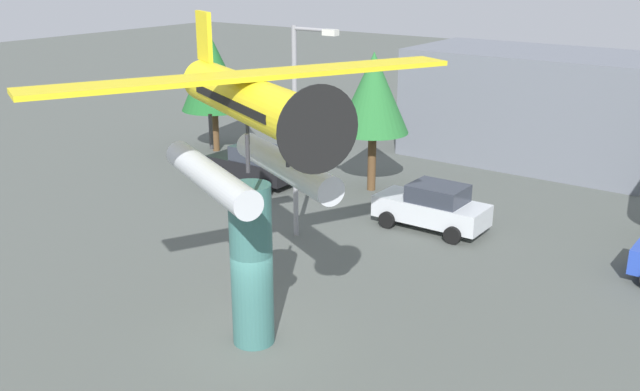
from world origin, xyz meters
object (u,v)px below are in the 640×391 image
(tree_west, at_px, (213,74))
(tree_east, at_px, (373,93))
(storefront_building, at_px, (535,106))
(streetlight_primary, at_px, (300,118))
(display_pedestal, at_px, (252,266))
(car_near_black, at_px, (253,164))
(floatplane_monument, at_px, (249,120))
(car_mid_silver, at_px, (433,207))

(tree_west, xyz_separation_m, tree_east, (10.14, -0.88, 0.24))
(storefront_building, distance_m, tree_west, 16.21)
(streetlight_primary, bearing_deg, display_pedestal, -62.05)
(streetlight_primary, bearing_deg, tree_west, 147.16)
(car_near_black, height_order, streetlight_primary, streetlight_primary)
(floatplane_monument, bearing_deg, car_near_black, 157.01)
(car_near_black, bearing_deg, car_mid_silver, 177.29)
(storefront_building, bearing_deg, streetlight_primary, -100.87)
(tree_west, bearing_deg, floatplane_monument, -43.39)
(car_mid_silver, xyz_separation_m, streetlight_primary, (-3.52, -3.49, 3.52))
(display_pedestal, relative_size, car_mid_silver, 1.04)
(car_mid_silver, xyz_separation_m, storefront_building, (-0.59, 11.78, 1.81))
(floatplane_monument, distance_m, storefront_building, 22.32)
(car_near_black, distance_m, car_mid_silver, 9.18)
(display_pedestal, bearing_deg, car_near_black, 130.84)
(car_mid_silver, distance_m, storefront_building, 11.93)
(display_pedestal, bearing_deg, floatplane_monument, -25.96)
(streetlight_primary, relative_size, storefront_building, 0.63)
(car_near_black, distance_m, tree_west, 6.97)
(car_mid_silver, xyz_separation_m, tree_east, (-4.38, 2.73, 3.38))
(display_pedestal, relative_size, storefront_building, 0.37)
(display_pedestal, xyz_separation_m, streetlight_primary, (-3.57, 6.72, 2.22))
(floatplane_monument, relative_size, car_mid_silver, 2.34)
(floatplane_monument, bearing_deg, tree_east, 135.20)
(floatplane_monument, bearing_deg, streetlight_primary, 144.48)
(display_pedestal, distance_m, streetlight_primary, 7.93)
(tree_east, bearing_deg, car_mid_silver, -31.95)
(car_near_black, distance_m, streetlight_primary, 7.72)
(floatplane_monument, height_order, car_mid_silver, floatplane_monument)
(storefront_building, distance_m, tree_east, 9.94)
(car_near_black, relative_size, streetlight_primary, 0.56)
(car_near_black, height_order, tree_west, tree_west)
(car_near_black, distance_m, tree_east, 6.29)
(tree_east, bearing_deg, car_near_black, -154.39)
(streetlight_primary, distance_m, tree_west, 13.09)
(storefront_building, bearing_deg, car_mid_silver, -87.13)
(car_mid_silver, bearing_deg, streetlight_primary, 44.75)
(tree_west, relative_size, tree_east, 0.98)
(display_pedestal, relative_size, car_near_black, 1.04)
(car_near_black, bearing_deg, streetlight_primary, 145.15)
(display_pedestal, distance_m, car_near_black, 14.14)
(tree_west, height_order, tree_east, tree_east)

